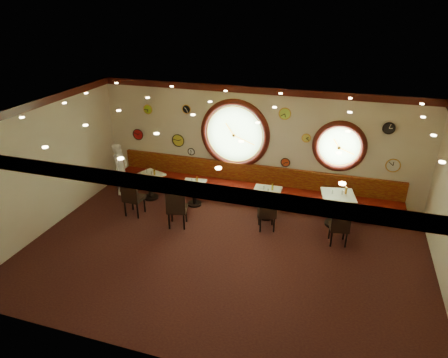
% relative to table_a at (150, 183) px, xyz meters
% --- Properties ---
extents(floor, '(9.00, 6.00, 0.00)m').
position_rel_table_a_xyz_m(floor, '(2.82, -2.02, -0.47)').
color(floor, black).
rests_on(floor, ground).
extents(ceiling, '(9.00, 6.00, 0.02)m').
position_rel_table_a_xyz_m(ceiling, '(2.82, -2.02, 2.73)').
color(ceiling, gold).
rests_on(ceiling, wall_back).
extents(wall_back, '(9.00, 0.02, 3.20)m').
position_rel_table_a_xyz_m(wall_back, '(2.82, 0.98, 1.13)').
color(wall_back, beige).
rests_on(wall_back, floor).
extents(wall_front, '(9.00, 0.02, 3.20)m').
position_rel_table_a_xyz_m(wall_front, '(2.82, -5.02, 1.13)').
color(wall_front, beige).
rests_on(wall_front, floor).
extents(wall_left, '(0.02, 6.00, 3.20)m').
position_rel_table_a_xyz_m(wall_left, '(-1.68, -2.02, 1.13)').
color(wall_left, beige).
rests_on(wall_left, floor).
extents(molding_back, '(9.00, 0.10, 0.18)m').
position_rel_table_a_xyz_m(molding_back, '(2.82, 0.93, 2.64)').
color(molding_back, '#3E0F0B').
rests_on(molding_back, wall_back).
extents(molding_front, '(9.00, 0.10, 0.18)m').
position_rel_table_a_xyz_m(molding_front, '(2.82, -4.97, 2.64)').
color(molding_front, '#3E0F0B').
rests_on(molding_front, wall_back).
extents(molding_left, '(0.10, 6.00, 0.18)m').
position_rel_table_a_xyz_m(molding_left, '(-1.63, -2.02, 2.64)').
color(molding_left, '#3E0F0B').
rests_on(molding_left, wall_back).
extents(banquette_base, '(8.00, 0.55, 0.20)m').
position_rel_table_a_xyz_m(banquette_base, '(2.82, 0.70, -0.37)').
color(banquette_base, black).
rests_on(banquette_base, floor).
extents(banquette_seat, '(8.00, 0.55, 0.30)m').
position_rel_table_a_xyz_m(banquette_seat, '(2.82, 0.70, -0.12)').
color(banquette_seat, '#5C0E07').
rests_on(banquette_seat, banquette_base).
extents(banquette_back, '(8.00, 0.10, 0.55)m').
position_rel_table_a_xyz_m(banquette_back, '(2.82, 0.92, 0.28)').
color(banquette_back, '#640907').
rests_on(banquette_back, wall_back).
extents(porthole_left_glass, '(1.66, 0.02, 1.66)m').
position_rel_table_a_xyz_m(porthole_left_glass, '(2.22, 0.98, 1.38)').
color(porthole_left_glass, '#84B76D').
rests_on(porthole_left_glass, wall_back).
extents(porthole_left_frame, '(1.98, 0.18, 1.98)m').
position_rel_table_a_xyz_m(porthole_left_frame, '(2.22, 0.96, 1.38)').
color(porthole_left_frame, '#3E0F0B').
rests_on(porthole_left_frame, wall_back).
extents(porthole_left_ring, '(1.61, 0.03, 1.61)m').
position_rel_table_a_xyz_m(porthole_left_ring, '(2.22, 0.93, 1.38)').
color(porthole_left_ring, gold).
rests_on(porthole_left_ring, wall_back).
extents(porthole_right_glass, '(1.10, 0.02, 1.10)m').
position_rel_table_a_xyz_m(porthole_right_glass, '(5.02, 0.98, 1.33)').
color(porthole_right_glass, '#84B76D').
rests_on(porthole_right_glass, wall_back).
extents(porthole_right_frame, '(1.38, 0.18, 1.38)m').
position_rel_table_a_xyz_m(porthole_right_frame, '(5.02, 0.96, 1.33)').
color(porthole_right_frame, '#3E0F0B').
rests_on(porthole_right_frame, wall_back).
extents(porthole_right_ring, '(1.09, 0.03, 1.09)m').
position_rel_table_a_xyz_m(porthole_right_ring, '(5.02, 0.93, 1.33)').
color(porthole_right_ring, gold).
rests_on(porthole_right_ring, wall_back).
extents(wall_clock_0, '(0.24, 0.03, 0.24)m').
position_rel_table_a_xyz_m(wall_clock_0, '(0.82, 0.94, 1.98)').
color(wall_clock_0, black).
rests_on(wall_clock_0, wall_back).
extents(wall_clock_1, '(0.28, 0.03, 0.28)m').
position_rel_table_a_xyz_m(wall_clock_1, '(6.12, 0.94, 1.93)').
color(wall_clock_1, black).
rests_on(wall_clock_1, wall_back).
extents(wall_clock_2, '(0.36, 0.03, 0.36)m').
position_rel_table_a_xyz_m(wall_clock_2, '(0.52, 0.94, 1.03)').
color(wall_clock_2, gold).
rests_on(wall_clock_2, wall_back).
extents(wall_clock_3, '(0.34, 0.03, 0.34)m').
position_rel_table_a_xyz_m(wall_clock_3, '(6.37, 0.94, 0.98)').
color(wall_clock_3, silver).
rests_on(wall_clock_3, wall_back).
extents(wall_clock_4, '(0.32, 0.03, 0.32)m').
position_rel_table_a_xyz_m(wall_clock_4, '(-0.78, 0.94, 1.08)').
color(wall_clock_4, '#B81214').
rests_on(wall_clock_4, wall_back).
extents(wall_clock_5, '(0.26, 0.03, 0.26)m').
position_rel_table_a_xyz_m(wall_clock_5, '(-0.38, 0.94, 1.88)').
color(wall_clock_5, '#ABD029').
rests_on(wall_clock_5, wall_back).
extents(wall_clock_6, '(0.24, 0.03, 0.24)m').
position_rel_table_a_xyz_m(wall_clock_6, '(3.67, 0.94, 0.73)').
color(wall_clock_6, red).
rests_on(wall_clock_6, wall_back).
extents(wall_clock_7, '(0.20, 0.03, 0.20)m').
position_rel_table_a_xyz_m(wall_clock_7, '(0.92, 0.94, 0.73)').
color(wall_clock_7, white).
rests_on(wall_clock_7, wall_back).
extents(wall_clock_8, '(0.30, 0.03, 0.30)m').
position_rel_table_a_xyz_m(wall_clock_8, '(3.57, 0.94, 2.08)').
color(wall_clock_8, '#BAE347').
rests_on(wall_clock_8, wall_back).
extents(wall_clock_9, '(0.22, 0.03, 0.22)m').
position_rel_table_a_xyz_m(wall_clock_9, '(4.17, 0.94, 1.48)').
color(wall_clock_9, '#D1C845').
rests_on(wall_clock_9, wall_back).
extents(table_a, '(0.87, 0.87, 0.74)m').
position_rel_table_a_xyz_m(table_a, '(0.00, 0.00, 0.00)').
color(table_a, black).
rests_on(table_a, floor).
extents(table_b, '(0.70, 0.70, 0.68)m').
position_rel_table_a_xyz_m(table_b, '(1.35, -0.00, -0.04)').
color(table_b, black).
rests_on(table_b, floor).
extents(table_c, '(0.72, 0.72, 0.77)m').
position_rel_table_a_xyz_m(table_c, '(3.39, -0.06, 0.02)').
color(table_c, black).
rests_on(table_c, floor).
extents(table_d, '(0.92, 0.92, 0.87)m').
position_rel_table_a_xyz_m(table_d, '(5.15, 0.07, 0.08)').
color(table_d, black).
rests_on(table_d, floor).
extents(chair_a, '(0.48, 0.48, 0.70)m').
position_rel_table_a_xyz_m(chair_a, '(0.03, -1.06, 0.17)').
color(chair_a, black).
rests_on(chair_a, floor).
extents(chair_b, '(0.58, 0.58, 0.70)m').
position_rel_table_a_xyz_m(chair_b, '(1.37, -1.25, 0.18)').
color(chair_b, black).
rests_on(chair_b, floor).
extents(chair_c, '(0.54, 0.54, 0.63)m').
position_rel_table_a_xyz_m(chair_c, '(3.55, -0.71, 0.12)').
color(chair_c, black).
rests_on(chair_c, floor).
extents(chair_d, '(0.50, 0.50, 0.63)m').
position_rel_table_a_xyz_m(chair_d, '(5.27, -0.85, 0.12)').
color(chair_d, black).
rests_on(chair_d, floor).
extents(condiment_a_salt, '(0.04, 0.04, 0.10)m').
position_rel_table_a_xyz_m(condiment_a_salt, '(-0.12, 0.09, 0.33)').
color(condiment_a_salt, silver).
rests_on(condiment_a_salt, table_a).
extents(condiment_b_salt, '(0.03, 0.03, 0.09)m').
position_rel_table_a_xyz_m(condiment_b_salt, '(1.27, 0.03, 0.25)').
color(condiment_b_salt, silver).
rests_on(condiment_b_salt, table_b).
extents(condiment_c_salt, '(0.03, 0.03, 0.09)m').
position_rel_table_a_xyz_m(condiment_c_salt, '(3.30, -0.01, 0.35)').
color(condiment_c_salt, silver).
rests_on(condiment_c_salt, table_c).
extents(condiment_d_salt, '(0.03, 0.03, 0.09)m').
position_rel_table_a_xyz_m(condiment_d_salt, '(5.00, 0.07, 0.44)').
color(condiment_d_salt, '#BCBCC1').
rests_on(condiment_d_salt, table_d).
extents(condiment_a_pepper, '(0.03, 0.03, 0.09)m').
position_rel_table_a_xyz_m(condiment_a_pepper, '(0.07, 0.01, 0.32)').
color(condiment_a_pepper, '#BABBBF').
rests_on(condiment_a_pepper, table_a).
extents(condiment_b_pepper, '(0.04, 0.04, 0.11)m').
position_rel_table_a_xyz_m(condiment_b_pepper, '(1.40, 0.02, 0.26)').
color(condiment_b_pepper, silver).
rests_on(condiment_b_pepper, table_b).
extents(condiment_c_pepper, '(0.03, 0.03, 0.09)m').
position_rel_table_a_xyz_m(condiment_c_pepper, '(3.43, -0.14, 0.35)').
color(condiment_c_pepper, silver).
rests_on(condiment_c_pepper, table_c).
extents(condiment_d_pepper, '(0.04, 0.04, 0.11)m').
position_rel_table_a_xyz_m(condiment_d_pepper, '(5.24, 0.10, 0.45)').
color(condiment_d_pepper, silver).
rests_on(condiment_d_pepper, table_d).
extents(condiment_a_bottle, '(0.05, 0.05, 0.17)m').
position_rel_table_a_xyz_m(condiment_a_bottle, '(0.15, 0.03, 0.36)').
color(condiment_a_bottle, gold).
rests_on(condiment_a_bottle, table_a).
extents(condiment_b_bottle, '(0.05, 0.05, 0.17)m').
position_rel_table_a_xyz_m(condiment_b_bottle, '(1.43, 0.03, 0.29)').
color(condiment_b_bottle, gold).
rests_on(condiment_b_bottle, table_b).
extents(condiment_c_bottle, '(0.05, 0.05, 0.18)m').
position_rel_table_a_xyz_m(condiment_c_bottle, '(3.51, 0.02, 0.39)').
color(condiment_c_bottle, gold).
rests_on(condiment_c_bottle, table_c).
extents(condiment_d_bottle, '(0.06, 0.06, 0.18)m').
position_rel_table_a_xyz_m(condiment_d_bottle, '(5.32, 0.18, 0.49)').
color(condiment_d_bottle, gold).
rests_on(condiment_d_bottle, table_d).
extents(waiter, '(0.38, 0.57, 1.54)m').
position_rel_table_a_xyz_m(waiter, '(-0.95, 0.06, 0.30)').
color(waiter, white).
rests_on(waiter, floor).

